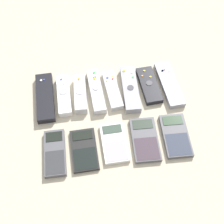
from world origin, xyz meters
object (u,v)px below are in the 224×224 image
Objects in this scene: remote_7 at (169,84)px; calculator_2 at (114,143)px; remote_2 at (80,94)px; calculator_3 at (145,140)px; remote_6 at (149,85)px; remote_3 at (96,91)px; remote_0 at (45,97)px; calculator_4 at (176,135)px; remote_4 at (112,90)px; remote_5 at (130,89)px; remote_1 at (64,95)px; calculator_1 at (84,150)px; calculator_0 at (55,153)px.

remote_7 is 1.46× the size of calculator_2.
remote_2 is 0.28m from calculator_3.
remote_2 reaches higher than remote_6.
remote_6 is at bearing -2.81° from remote_3.
remote_0 is 0.47m from calculator_4.
remote_7 is at bearing 41.07° from calculator_2.
calculator_3 is at bearing -75.08° from remote_4.
remote_5 is 0.24m from calculator_4.
remote_7 is 0.25m from calculator_3.
remote_3 is 0.96× the size of remote_5.
remote_3 is 0.12m from remote_5.
remote_6 is at bearing 0.18° from remote_1.
calculator_1 is (-0.01, -0.22, -0.01)m from remote_2.
remote_5 is at bearing 1.60° from remote_2.
remote_0 is at bearing 155.44° from calculator_4.
remote_2 is 1.11× the size of calculator_2.
calculator_3 is at bearing -41.07° from remote_1.
remote_3 reaches higher than calculator_0.
remote_1 is 1.15× the size of calculator_1.
calculator_0 reaches higher than calculator_4.
calculator_4 is (0.23, -0.22, -0.00)m from remote_3.
calculator_2 is at bearing 5.26° from calculator_1.
remote_5 is 1.21× the size of remote_6.
remote_2 reaches higher than remote_1.
remote_3 is 1.17× the size of calculator_3.
remote_5 is 0.29m from calculator_1.
remote_2 is at bearing 112.81° from calculator_2.
remote_5 is at bearing 65.93° from calculator_2.
remote_3 is 0.06m from remote_4.
remote_1 is 0.83× the size of remote_7.
remote_5 is 1.24× the size of calculator_0.
remote_1 is 1.04× the size of remote_6.
remote_6 is 1.16× the size of calculator_2.
calculator_3 is (0.29, 0.00, -0.00)m from calculator_0.
remote_1 is at bearing 141.95° from calculator_3.
remote_4 is at bearing 4.82° from remote_2.
remote_7 is at bearing 84.28° from calculator_4.
remote_7 is 0.40m from calculator_1.
remote_6 is 0.34m from calculator_1.
remote_1 reaches higher than calculator_0.
remote_2 is at bearing 66.07° from calculator_0.
remote_1 reaches higher than calculator_1.
calculator_0 is at bearing -176.42° from calculator_4.
remote_1 is at bearing 151.18° from calculator_4.
calculator_1 is at bearing -108.61° from remote_3.
remote_3 is at bearing 1.27° from remote_1.
remote_0 is 1.19× the size of remote_1.
remote_7 is at bearing -5.52° from remote_4.
remote_6 is at bearing 171.94° from remote_7.
calculator_2 is at bearing -129.93° from remote_6.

